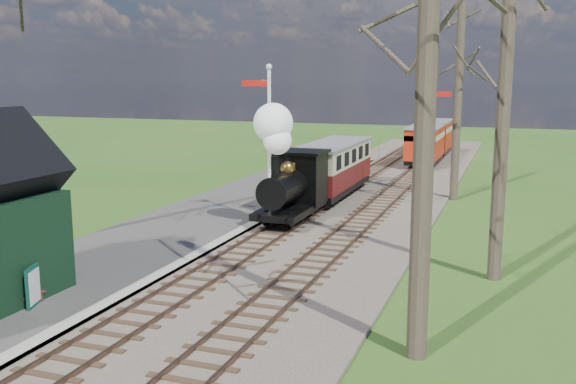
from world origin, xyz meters
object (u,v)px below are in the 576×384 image
Objects in this scene: semaphore_near at (268,133)px; red_carriage_b at (436,137)px; coach at (333,166)px; red_carriage_a at (425,144)px; bench at (12,292)px; locomotive at (289,172)px; sign_board at (33,287)px; person at (47,268)px; semaphore_far at (426,132)px.

semaphore_near is 1.24× the size of red_carriage_b.
red_carriage_a is at bearing 78.19° from coach.
semaphore_near is 19.25m from red_carriage_a.
bench is at bearing -102.08° from semaphore_near.
locomotive is at bearing -96.21° from red_carriage_b.
red_carriage_a is (2.61, 18.50, -0.66)m from locomotive.
locomotive is at bearing 76.38° from sign_board.
person reaches higher than sign_board.
locomotive is 11.83m from bench.
person is at bearing -115.35° from semaphore_far.
bench is at bearing -149.72° from sign_board.
red_carriage_b is 3.89× the size of person.
locomotive is at bearing 23.69° from semaphore_near.
coach is (-4.37, 0.40, -1.79)m from semaphore_far.
bench is (-2.35, -10.98, -3.02)m from semaphore_near.
red_carriage_b is (3.37, 24.33, -2.15)m from semaphore_near.
red_carriage_b is at bearing -29.43° from person.
bench is at bearing -105.36° from locomotive.
semaphore_near is 1.34× the size of locomotive.
semaphore_far is (5.14, 6.00, -0.27)m from semaphore_near.
semaphore_near is at bearing 79.84° from sign_board.
locomotive is 4.58× the size of sign_board.
red_carriage_a is 30.37m from bench.
semaphore_near reaches higher than bench.
bench is at bearing -100.18° from coach.
sign_board is at bearing -103.62° from locomotive.
semaphore_near is 11.29m from sign_board.
semaphore_far is at bearing 52.27° from locomotive.
coach is 1.48× the size of red_carriage_a.
semaphore_far is at bearing 66.19° from bench.
red_carriage_b reaches higher than bench.
sign_board is at bearing -178.01° from person.
red_carriage_a is 1.00× the size of red_carriage_b.
sign_board is (-5.29, -35.06, -0.77)m from red_carriage_b.
sign_board is (-2.68, -11.06, -1.42)m from locomotive.
semaphore_near is 1.09× the size of semaphore_far.
person reaches higher than bench.
semaphore_far reaches higher than locomotive.
red_carriage_a is at bearing 81.96° from locomotive.
semaphore_near is 10.40m from person.
locomotive is at bearing 74.64° from bench.
locomotive is 24.15m from red_carriage_b.
sign_board is (-5.29, -29.56, -0.77)m from red_carriage_a.
red_carriage_a reaches higher than bench.
semaphore_far is 17.61m from person.
person is at bearing 88.57° from bench.
semaphore_near is 11.63m from bench.
person is (0.03, 1.23, 0.24)m from bench.
semaphore_far reaches higher than red_carriage_b.
coach is 17.36m from sign_board.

